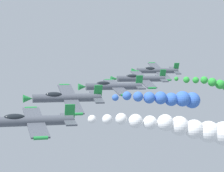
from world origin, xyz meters
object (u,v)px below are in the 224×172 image
(airplane_left_inner, at_px, (66,98))
(airplane_right_outer, at_px, (157,71))
(airplane_right_inner, at_px, (113,86))
(airplane_left_outer, at_px, (140,79))
(airplane_lead, at_px, (30,121))

(airplane_left_inner, relative_size, airplane_right_outer, 1.00)
(airplane_right_inner, height_order, airplane_left_outer, airplane_left_outer)
(airplane_left_outer, xyz_separation_m, airplane_right_outer, (10.56, -7.58, 1.43))
(airplane_right_inner, bearing_deg, airplane_lead, 141.34)
(airplane_lead, height_order, airplane_left_outer, airplane_left_outer)
(airplane_left_inner, height_order, airplane_right_outer, airplane_right_outer)
(airplane_left_outer, bearing_deg, airplane_right_outer, -35.66)
(airplane_left_inner, bearing_deg, airplane_lead, 149.40)
(airplane_lead, distance_m, airplane_left_outer, 35.83)
(airplane_left_outer, distance_m, airplane_right_outer, 13.07)
(airplane_lead, bearing_deg, airplane_left_inner, -30.60)
(airplane_right_inner, height_order, airplane_right_outer, airplane_right_outer)
(airplane_right_inner, relative_size, airplane_left_outer, 1.00)
(airplane_right_inner, xyz_separation_m, airplane_left_outer, (8.93, -7.82, 1.00))
(airplane_lead, distance_m, airplane_right_outer, 48.89)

